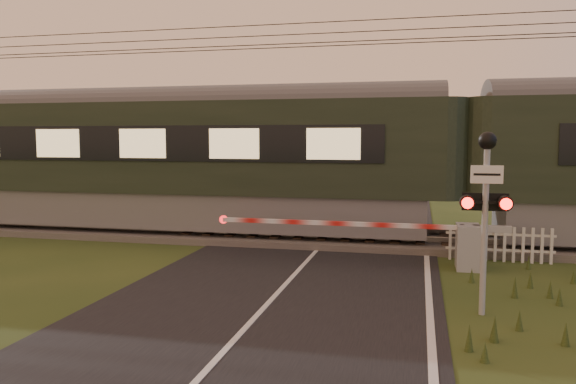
% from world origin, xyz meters
% --- Properties ---
extents(ground, '(160.00, 160.00, 0.00)m').
position_xyz_m(ground, '(0.00, 0.00, 0.00)').
color(ground, '#253915').
rests_on(ground, ground).
extents(road, '(6.00, 140.00, 0.03)m').
position_xyz_m(road, '(0.02, -0.23, 0.01)').
color(road, black).
rests_on(road, ground).
extents(track_bed, '(140.00, 3.40, 0.39)m').
position_xyz_m(track_bed, '(0.00, 6.50, 0.07)').
color(track_bed, '#47423D').
rests_on(track_bed, ground).
extents(overhead_wires, '(120.00, 0.62, 0.62)m').
position_xyz_m(overhead_wires, '(0.00, 6.50, 5.72)').
color(overhead_wires, black).
rests_on(overhead_wires, ground).
extents(train, '(43.95, 3.03, 4.10)m').
position_xyz_m(train, '(3.68, 6.50, 2.33)').
color(train, slate).
rests_on(train, ground).
extents(boom_gate, '(6.73, 0.77, 1.02)m').
position_xyz_m(boom_gate, '(3.26, 3.68, 0.56)').
color(boom_gate, gray).
rests_on(boom_gate, ground).
extents(crossing_signal, '(0.77, 0.34, 3.01)m').
position_xyz_m(crossing_signal, '(3.59, 0.34, 2.07)').
color(crossing_signal, gray).
rests_on(crossing_signal, ground).
extents(picket_fence, '(2.45, 0.07, 0.84)m').
position_xyz_m(picket_fence, '(4.41, 4.60, 0.42)').
color(picket_fence, silver).
rests_on(picket_fence, ground).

